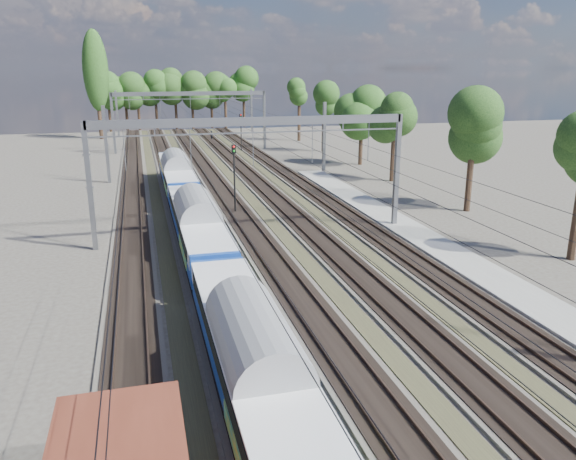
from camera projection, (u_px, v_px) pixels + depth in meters
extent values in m
cube|color=#47423A|center=(132.00, 200.00, 54.31)|extent=(3.00, 130.00, 0.15)
cube|color=black|center=(132.00, 199.00, 54.29)|extent=(2.50, 130.00, 0.06)
cube|color=#473326|center=(125.00, 199.00, 54.08)|extent=(0.08, 130.00, 0.14)
cube|color=#473326|center=(140.00, 198.00, 54.44)|extent=(0.08, 130.00, 0.14)
cube|color=#47423A|center=(180.00, 198.00, 55.42)|extent=(3.00, 130.00, 0.15)
cube|color=black|center=(179.00, 197.00, 55.40)|extent=(2.50, 130.00, 0.06)
cube|color=#473326|center=(172.00, 196.00, 55.19)|extent=(0.08, 130.00, 0.14)
cube|color=#473326|center=(187.00, 195.00, 55.55)|extent=(0.08, 130.00, 0.14)
cube|color=#47423A|center=(225.00, 195.00, 56.53)|extent=(3.00, 130.00, 0.15)
cube|color=black|center=(225.00, 194.00, 56.50)|extent=(2.50, 130.00, 0.06)
cube|color=#473326|center=(218.00, 194.00, 56.30)|extent=(0.08, 130.00, 0.14)
cube|color=#473326|center=(232.00, 193.00, 56.65)|extent=(0.08, 130.00, 0.14)
cube|color=#47423A|center=(268.00, 193.00, 57.64)|extent=(3.00, 130.00, 0.15)
cube|color=black|center=(268.00, 192.00, 57.61)|extent=(2.50, 130.00, 0.06)
cube|color=#473326|center=(261.00, 191.00, 57.41)|extent=(0.08, 130.00, 0.14)
cube|color=#473326|center=(275.00, 190.00, 57.76)|extent=(0.08, 130.00, 0.14)
cube|color=#47423A|center=(310.00, 190.00, 58.75)|extent=(3.00, 130.00, 0.15)
cube|color=black|center=(310.00, 189.00, 58.72)|extent=(2.50, 130.00, 0.06)
cube|color=#473326|center=(303.00, 189.00, 58.52)|extent=(0.08, 130.00, 0.14)
cube|color=#473326|center=(317.00, 188.00, 58.87)|extent=(0.08, 130.00, 0.14)
cube|color=#322C20|center=(156.00, 199.00, 54.88)|extent=(1.10, 130.00, 0.05)
cube|color=#322C20|center=(202.00, 197.00, 55.99)|extent=(1.10, 130.00, 0.05)
cube|color=#322C20|center=(247.00, 194.00, 57.10)|extent=(1.10, 130.00, 0.05)
cube|color=#322C20|center=(289.00, 192.00, 58.21)|extent=(1.10, 130.00, 0.05)
cube|color=gray|center=(468.00, 265.00, 36.25)|extent=(3.00, 70.00, 0.30)
cube|color=slate|center=(90.00, 187.00, 38.54)|extent=(0.35, 0.35, 9.00)
cube|color=slate|center=(397.00, 172.00, 44.21)|extent=(0.35, 0.35, 9.00)
cube|color=slate|center=(253.00, 121.00, 40.21)|extent=(23.00, 0.35, 0.60)
cube|color=slate|center=(113.00, 123.00, 83.12)|extent=(0.35, 0.35, 9.00)
cube|color=slate|center=(264.00, 120.00, 88.78)|extent=(0.35, 0.35, 9.00)
cube|color=slate|center=(190.00, 94.00, 84.79)|extent=(23.00, 0.35, 0.60)
cube|color=slate|center=(106.00, 145.00, 61.83)|extent=(0.35, 0.35, 8.50)
cube|color=slate|center=(117.00, 114.00, 103.62)|extent=(0.35, 0.35, 8.50)
cube|color=slate|center=(324.00, 138.00, 68.06)|extent=(0.35, 0.35, 8.50)
cube|color=slate|center=(252.00, 111.00, 109.85)|extent=(0.35, 0.35, 8.50)
cylinder|color=black|center=(128.00, 144.00, 52.81)|extent=(0.03, 130.00, 0.03)
cylinder|color=black|center=(127.00, 132.00, 52.50)|extent=(0.03, 130.00, 0.03)
cylinder|color=black|center=(177.00, 143.00, 53.92)|extent=(0.03, 130.00, 0.03)
cylinder|color=black|center=(176.00, 131.00, 53.61)|extent=(0.03, 130.00, 0.03)
cylinder|color=black|center=(223.00, 141.00, 55.03)|extent=(0.03, 130.00, 0.03)
cylinder|color=black|center=(223.00, 130.00, 54.72)|extent=(0.03, 130.00, 0.03)
cylinder|color=black|center=(268.00, 140.00, 56.14)|extent=(0.03, 130.00, 0.03)
cylinder|color=black|center=(268.00, 128.00, 55.83)|extent=(0.03, 130.00, 0.03)
cylinder|color=black|center=(311.00, 138.00, 57.24)|extent=(0.03, 130.00, 0.03)
cylinder|color=black|center=(311.00, 127.00, 56.94)|extent=(0.03, 130.00, 0.03)
cylinder|color=black|center=(110.00, 116.00, 112.80)|extent=(0.56, 0.56, 6.17)
sphere|color=#153B16|center=(108.00, 91.00, 111.43)|extent=(5.37, 5.37, 5.37)
cylinder|color=black|center=(127.00, 113.00, 116.65)|extent=(0.56, 0.56, 6.82)
sphere|color=#153B16|center=(125.00, 86.00, 115.14)|extent=(4.91, 4.91, 4.91)
cylinder|color=black|center=(145.00, 115.00, 115.08)|extent=(0.56, 0.56, 6.36)
sphere|color=#153B16|center=(143.00, 89.00, 113.67)|extent=(4.55, 4.55, 4.55)
cylinder|color=black|center=(160.00, 112.00, 117.91)|extent=(0.56, 0.56, 6.99)
sphere|color=#153B16|center=(158.00, 85.00, 116.36)|extent=(4.47, 4.47, 4.47)
cylinder|color=black|center=(176.00, 112.00, 116.98)|extent=(0.56, 0.56, 7.05)
sphere|color=#153B16|center=(175.00, 84.00, 115.42)|extent=(4.92, 4.92, 4.92)
cylinder|color=black|center=(196.00, 114.00, 117.70)|extent=(0.56, 0.56, 6.14)
sphere|color=#153B16|center=(195.00, 90.00, 116.34)|extent=(5.44, 5.44, 5.44)
cylinder|color=black|center=(211.00, 114.00, 118.26)|extent=(0.56, 0.56, 6.25)
sphere|color=#153B16|center=(210.00, 89.00, 116.87)|extent=(5.36, 5.36, 5.36)
cylinder|color=black|center=(225.00, 114.00, 120.31)|extent=(0.56, 0.56, 5.94)
sphere|color=#153B16|center=(225.00, 91.00, 118.99)|extent=(5.25, 5.25, 5.25)
cylinder|color=black|center=(244.00, 115.00, 119.80)|extent=(0.56, 0.56, 5.58)
sphere|color=#153B16|center=(244.00, 93.00, 118.56)|extent=(4.38, 4.38, 4.38)
cylinder|color=black|center=(501.00, 189.00, 47.61)|extent=(0.56, 0.56, 5.02)
sphere|color=#153B16|center=(506.00, 142.00, 46.50)|extent=(4.33, 4.33, 4.33)
cylinder|color=black|center=(412.00, 154.00, 62.40)|extent=(0.56, 0.56, 6.38)
sphere|color=#153B16|center=(415.00, 107.00, 60.98)|extent=(3.30, 3.30, 3.30)
cylinder|color=black|center=(362.00, 139.00, 75.16)|extent=(0.56, 0.56, 6.53)
sphere|color=#153B16|center=(364.00, 99.00, 73.71)|extent=(3.55, 3.55, 3.55)
cylinder|color=black|center=(326.00, 133.00, 88.35)|extent=(0.56, 0.56, 5.08)
sphere|color=#153B16|center=(326.00, 107.00, 87.23)|extent=(3.70, 3.70, 3.70)
cylinder|color=black|center=(303.00, 122.00, 99.85)|extent=(0.56, 0.56, 6.43)
sphere|color=#153B16|center=(304.00, 92.00, 98.43)|extent=(4.67, 4.67, 4.67)
cylinder|color=black|center=(98.00, 94.00, 99.98)|extent=(0.70, 0.70, 16.00)
ellipsoid|color=#254617|center=(95.00, 70.00, 98.87)|extent=(4.40, 4.40, 14.08)
cube|color=black|center=(227.00, 324.00, 26.97)|extent=(1.93, 2.89, 0.77)
cube|color=#103796|center=(255.00, 366.00, 20.30)|extent=(2.70, 19.30, 1.83)
cube|color=silver|center=(255.00, 354.00, 20.16)|extent=(2.78, 18.53, 0.92)
cube|color=black|center=(293.00, 350.00, 20.51)|extent=(0.04, 16.40, 0.68)
cube|color=yellow|center=(285.00, 452.00, 16.49)|extent=(2.80, 5.40, 0.68)
cylinder|color=#929598|center=(255.00, 344.00, 20.04)|extent=(2.74, 19.30, 2.74)
cube|color=black|center=(211.00, 278.00, 32.90)|extent=(1.93, 2.89, 0.77)
cube|color=black|center=(189.00, 220.00, 45.45)|extent=(1.93, 2.89, 0.77)
cube|color=#103796|center=(197.00, 224.00, 38.77)|extent=(2.70, 19.30, 1.83)
cube|color=silver|center=(197.00, 218.00, 38.64)|extent=(2.78, 18.53, 0.92)
cube|color=black|center=(217.00, 216.00, 38.98)|extent=(0.04, 16.40, 0.68)
cube|color=yellow|center=(205.00, 249.00, 34.96)|extent=(2.80, 5.40, 0.68)
cylinder|color=#929598|center=(197.00, 212.00, 38.52)|extent=(2.74, 19.30, 2.74)
cube|color=black|center=(183.00, 203.00, 51.38)|extent=(1.93, 2.89, 0.77)
cube|color=black|center=(173.00, 176.00, 63.93)|extent=(1.93, 2.89, 0.77)
cube|color=#103796|center=(177.00, 174.00, 57.25)|extent=(2.70, 19.30, 1.83)
cube|color=silver|center=(176.00, 169.00, 57.12)|extent=(2.78, 18.53, 0.92)
cube|color=black|center=(190.00, 169.00, 57.46)|extent=(0.04, 16.40, 0.68)
cube|color=yellow|center=(180.00, 187.00, 53.44)|extent=(2.80, 5.40, 0.68)
cylinder|color=#929598|center=(176.00, 165.00, 57.00)|extent=(2.74, 19.30, 2.74)
imported|color=black|center=(212.00, 135.00, 100.51)|extent=(0.54, 0.68, 1.65)
cylinder|color=black|center=(235.00, 184.00, 48.95)|extent=(0.15, 0.15, 5.33)
cube|color=black|center=(234.00, 149.00, 48.11)|extent=(0.39, 0.27, 0.75)
sphere|color=red|center=(234.00, 147.00, 47.92)|extent=(0.17, 0.17, 0.17)
sphere|color=#0C9919|center=(234.00, 151.00, 48.02)|extent=(0.17, 0.17, 0.17)
cylinder|color=black|center=(241.00, 135.00, 87.09)|extent=(0.14, 0.14, 4.92)
cube|color=black|center=(241.00, 116.00, 86.32)|extent=(0.40, 0.33, 0.69)
sphere|color=red|center=(241.00, 115.00, 86.14)|extent=(0.16, 0.16, 0.16)
sphere|color=#0C9919|center=(241.00, 117.00, 86.24)|extent=(0.16, 0.16, 0.16)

